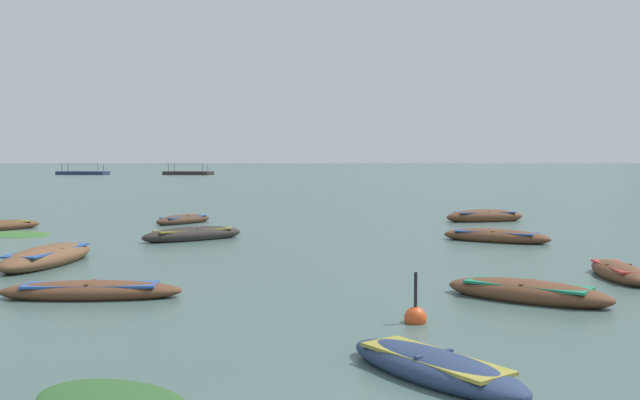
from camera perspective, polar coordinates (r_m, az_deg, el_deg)
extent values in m
plane|color=#425B56|center=(1506.65, -4.03, 3.03)|extent=(6000.00, 6000.00, 0.00)
cone|color=slate|center=(2311.49, -21.58, 5.88)|extent=(653.89, 653.89, 244.07)
cone|color=slate|center=(2082.60, 0.64, 9.41)|extent=(1932.12, 1932.12, 459.91)
cone|color=slate|center=(2341.65, 15.39, 7.34)|extent=(1061.36, 1061.36, 357.64)
ellipsoid|color=brown|center=(26.17, 14.00, -2.90)|extent=(3.89, 3.23, 0.57)
cube|color=#28519E|center=(26.16, 14.00, -2.52)|extent=(2.80, 2.33, 0.05)
cube|color=brown|center=(26.15, 14.00, -2.41)|extent=(0.54, 0.72, 0.04)
ellipsoid|color=brown|center=(15.80, -18.00, -7.02)|extent=(3.86, 1.08, 0.46)
cube|color=#28519E|center=(15.77, -18.01, -6.53)|extent=(2.78, 0.78, 0.05)
cube|color=brown|center=(15.76, -18.01, -6.35)|extent=(0.10, 0.67, 0.04)
ellipsoid|color=#2D2826|center=(26.34, -10.21, -2.78)|extent=(3.91, 3.07, 0.62)
cube|color=olive|center=(26.32, -10.21, -2.38)|extent=(2.81, 2.21, 0.05)
cube|color=#2D2826|center=(26.31, -10.22, -2.27)|extent=(0.47, 0.65, 0.04)
ellipsoid|color=#4C3323|center=(33.43, -10.95, -1.59)|extent=(2.81, 3.16, 0.52)
cube|color=#28519E|center=(33.42, -10.95, -1.33)|extent=(2.03, 2.28, 0.05)
cube|color=#4C3323|center=(33.41, -10.95, -1.24)|extent=(0.58, 0.49, 0.04)
ellipsoid|color=navy|center=(9.79, 9.17, -13.20)|extent=(2.46, 3.15, 0.45)
cube|color=olive|center=(9.76, 9.18, -12.45)|extent=(1.77, 2.27, 0.05)
cube|color=navy|center=(9.74, 9.18, -12.17)|extent=(0.61, 0.42, 0.04)
ellipsoid|color=brown|center=(15.41, 16.37, -7.16)|extent=(3.42, 3.12, 0.53)
cube|color=#197A56|center=(15.38, 16.38, -6.57)|extent=(2.47, 2.25, 0.05)
cube|color=brown|center=(15.37, 16.39, -6.39)|extent=(0.56, 0.65, 0.04)
ellipsoid|color=brown|center=(18.97, 22.93, -5.40)|extent=(1.28, 3.11, 0.49)
cube|color=#B22D28|center=(18.95, 22.94, -4.96)|extent=(0.93, 2.24, 0.05)
cube|color=brown|center=(18.94, 22.94, -4.81)|extent=(0.62, 0.16, 0.04)
ellipsoid|color=brown|center=(21.27, -21.11, -4.32)|extent=(2.18, 4.64, 0.66)
cube|color=#28519E|center=(21.24, -21.12, -3.79)|extent=(1.57, 3.34, 0.05)
cube|color=brown|center=(21.24, -21.12, -3.66)|extent=(0.93, 0.25, 0.04)
ellipsoid|color=brown|center=(34.82, 13.14, -1.33)|extent=(4.10, 1.94, 0.73)
cube|color=#28519E|center=(34.80, 13.15, -0.97)|extent=(2.95, 1.40, 0.05)
cube|color=brown|center=(34.80, 13.15, -0.88)|extent=(0.23, 0.87, 0.04)
cube|color=#2D2826|center=(152.59, -10.58, 2.11)|extent=(10.79, 6.59, 0.90)
cylinder|color=#4C4742|center=(152.74, -12.13, 2.52)|extent=(0.10, 0.10, 1.80)
cylinder|color=#4C4742|center=(155.46, -11.67, 2.53)|extent=(0.10, 0.10, 1.80)
cylinder|color=#4C4742|center=(149.75, -9.44, 2.53)|extent=(0.10, 0.10, 1.80)
cylinder|color=#4C4742|center=(152.53, -9.03, 2.55)|extent=(0.10, 0.10, 1.80)
cube|color=#9E998E|center=(152.57, -10.58, 2.87)|extent=(9.06, 5.53, 0.12)
cube|color=navy|center=(158.80, -18.57, 2.04)|extent=(11.22, 5.75, 0.90)
cylinder|color=#4C4742|center=(159.54, -20.10, 2.42)|extent=(0.10, 0.10, 1.80)
cylinder|color=#4C4742|center=(161.85, -19.65, 2.44)|extent=(0.10, 0.10, 1.80)
cylinder|color=#4C4742|center=(155.78, -17.47, 2.45)|extent=(0.10, 0.10, 1.80)
cylinder|color=#4C4742|center=(158.14, -17.05, 2.47)|extent=(0.10, 0.10, 1.80)
cube|color=#9E998E|center=(158.78, -18.59, 2.77)|extent=(9.43, 4.83, 0.12)
sphere|color=#DB4C1E|center=(12.92, 7.70, -9.41)|extent=(0.41, 0.41, 0.41)
cylinder|color=black|center=(12.83, 7.71, -7.61)|extent=(0.06, 0.06, 0.83)
ellipsoid|color=#38662D|center=(30.24, -23.13, -2.58)|extent=(3.80, 3.92, 0.14)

